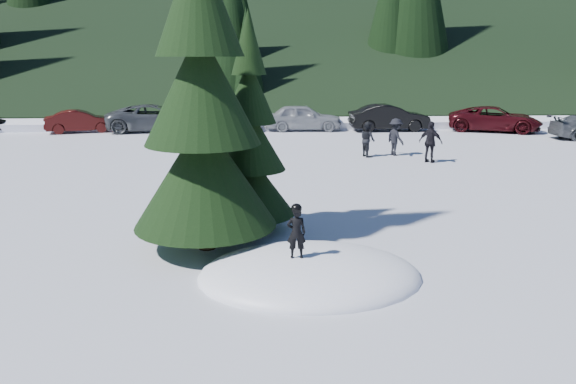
{
  "coord_description": "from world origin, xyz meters",
  "views": [
    {
      "loc": [
        -0.98,
        -10.46,
        4.33
      ],
      "look_at": [
        -0.3,
        2.64,
        1.1
      ],
      "focal_mm": 35.0,
      "sensor_mm": 36.0,
      "label": 1
    }
  ],
  "objects_px": {
    "car_1": "(81,121)",
    "car_6": "(495,119)",
    "child_skier": "(296,233)",
    "car_4": "(303,117)",
    "adult_1": "(431,142)",
    "adult_0": "(368,139)",
    "spruce_tall": "(202,102)",
    "car_2": "(155,118)",
    "car_5": "(389,118)",
    "car_3": "(224,120)",
    "spruce_short": "(250,147)",
    "adult_2": "(396,137)"
  },
  "relations": [
    {
      "from": "spruce_tall",
      "to": "spruce_short",
      "type": "xyz_separation_m",
      "value": [
        1.0,
        1.4,
        -1.22
      ]
    },
    {
      "from": "child_skier",
      "to": "car_5",
      "type": "xyz_separation_m",
      "value": [
        6.84,
        21.84,
        -0.23
      ]
    },
    {
      "from": "adult_1",
      "to": "car_1",
      "type": "relative_size",
      "value": 0.44
    },
    {
      "from": "adult_1",
      "to": "car_6",
      "type": "distance_m",
      "value": 11.31
    },
    {
      "from": "car_5",
      "to": "child_skier",
      "type": "bearing_deg",
      "value": 159.82
    },
    {
      "from": "adult_0",
      "to": "car_1",
      "type": "height_order",
      "value": "adult_0"
    },
    {
      "from": "adult_2",
      "to": "car_3",
      "type": "height_order",
      "value": "adult_2"
    },
    {
      "from": "car_1",
      "to": "car_5",
      "type": "bearing_deg",
      "value": -106.69
    },
    {
      "from": "adult_0",
      "to": "adult_1",
      "type": "height_order",
      "value": "adult_1"
    },
    {
      "from": "child_skier",
      "to": "car_4",
      "type": "height_order",
      "value": "car_4"
    },
    {
      "from": "car_5",
      "to": "car_3",
      "type": "bearing_deg",
      "value": 85.18
    },
    {
      "from": "car_1",
      "to": "car_6",
      "type": "xyz_separation_m",
      "value": [
        23.62,
        -0.8,
        0.08
      ]
    },
    {
      "from": "spruce_tall",
      "to": "car_4",
      "type": "distance_m",
      "value": 20.77
    },
    {
      "from": "adult_2",
      "to": "car_5",
      "type": "bearing_deg",
      "value": -32.71
    },
    {
      "from": "adult_1",
      "to": "car_4",
      "type": "xyz_separation_m",
      "value": [
        -4.43,
        10.19,
        -0.08
      ]
    },
    {
      "from": "adult_1",
      "to": "car_5",
      "type": "bearing_deg",
      "value": -54.91
    },
    {
      "from": "adult_0",
      "to": "car_4",
      "type": "relative_size",
      "value": 0.34
    },
    {
      "from": "spruce_short",
      "to": "car_2",
      "type": "bearing_deg",
      "value": 106.79
    },
    {
      "from": "car_1",
      "to": "car_4",
      "type": "height_order",
      "value": "car_4"
    },
    {
      "from": "child_skier",
      "to": "car_2",
      "type": "height_order",
      "value": "car_2"
    },
    {
      "from": "adult_0",
      "to": "car_6",
      "type": "bearing_deg",
      "value": -67.31
    },
    {
      "from": "adult_1",
      "to": "adult_2",
      "type": "xyz_separation_m",
      "value": [
        -1.03,
        1.71,
        -0.03
      ]
    },
    {
      "from": "spruce_tall",
      "to": "car_4",
      "type": "xyz_separation_m",
      "value": [
        3.78,
        20.26,
        -2.56
      ]
    },
    {
      "from": "spruce_tall",
      "to": "adult_1",
      "type": "bearing_deg",
      "value": 50.8
    },
    {
      "from": "adult_2",
      "to": "spruce_short",
      "type": "bearing_deg",
      "value": 127.59
    },
    {
      "from": "adult_0",
      "to": "car_2",
      "type": "bearing_deg",
      "value": 31.76
    },
    {
      "from": "spruce_short",
      "to": "car_6",
      "type": "relative_size",
      "value": 1.05
    },
    {
      "from": "adult_2",
      "to": "car_4",
      "type": "distance_m",
      "value": 9.14
    },
    {
      "from": "spruce_short",
      "to": "child_skier",
      "type": "distance_m",
      "value": 3.68
    },
    {
      "from": "spruce_tall",
      "to": "adult_1",
      "type": "relative_size",
      "value": 5.1
    },
    {
      "from": "spruce_short",
      "to": "car_6",
      "type": "distance_m",
      "value": 22.62
    },
    {
      "from": "car_3",
      "to": "car_6",
      "type": "height_order",
      "value": "car_6"
    },
    {
      "from": "spruce_tall",
      "to": "adult_1",
      "type": "distance_m",
      "value": 13.23
    },
    {
      "from": "spruce_short",
      "to": "car_4",
      "type": "distance_m",
      "value": 19.11
    },
    {
      "from": "adult_0",
      "to": "car_1",
      "type": "relative_size",
      "value": 0.39
    },
    {
      "from": "adult_1",
      "to": "car_2",
      "type": "xyz_separation_m",
      "value": [
        -12.96,
        10.39,
        -0.08
      ]
    },
    {
      "from": "child_skier",
      "to": "adult_0",
      "type": "xyz_separation_m",
      "value": [
        4.0,
        13.56,
        -0.24
      ]
    },
    {
      "from": "child_skier",
      "to": "car_6",
      "type": "xyz_separation_m",
      "value": [
        12.84,
        21.28,
        -0.28
      ]
    },
    {
      "from": "adult_0",
      "to": "car_4",
      "type": "distance_m",
      "value": 8.94
    },
    {
      "from": "car_4",
      "to": "child_skier",
      "type": "bearing_deg",
      "value": 177.14
    },
    {
      "from": "adult_1",
      "to": "car_6",
      "type": "xyz_separation_m",
      "value": [
        6.54,
        9.23,
        -0.13
      ]
    },
    {
      "from": "car_6",
      "to": "car_2",
      "type": "bearing_deg",
      "value": 108.13
    },
    {
      "from": "car_3",
      "to": "adult_1",
      "type": "bearing_deg",
      "value": -129.11
    },
    {
      "from": "car_4",
      "to": "car_5",
      "type": "relative_size",
      "value": 0.97
    },
    {
      "from": "car_5",
      "to": "spruce_short",
      "type": "bearing_deg",
      "value": 154.41
    },
    {
      "from": "child_skier",
      "to": "car_3",
      "type": "relative_size",
      "value": 0.23
    },
    {
      "from": "car_3",
      "to": "car_5",
      "type": "distance_m",
      "value": 9.54
    },
    {
      "from": "car_4",
      "to": "car_5",
      "type": "xyz_separation_m",
      "value": [
        4.98,
        -0.4,
        -0.0
      ]
    },
    {
      "from": "car_3",
      "to": "car_1",
      "type": "bearing_deg",
      "value": 100.0
    },
    {
      "from": "car_1",
      "to": "car_6",
      "type": "height_order",
      "value": "car_6"
    }
  ]
}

